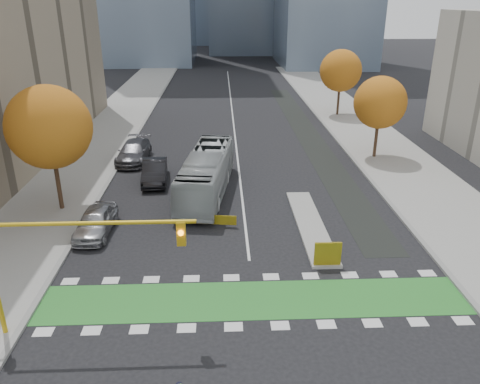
{
  "coord_description": "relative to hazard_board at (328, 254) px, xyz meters",
  "views": [
    {
      "loc": [
        -1.39,
        -16.61,
        12.99
      ],
      "look_at": [
        -0.4,
        7.4,
        3.0
      ],
      "focal_mm": 35.0,
      "sensor_mm": 36.0,
      "label": 1
    }
  ],
  "objects": [
    {
      "name": "ground",
      "position": [
        -4.0,
        -4.2,
        -0.8
      ],
      "size": [
        300.0,
        300.0,
        0.0
      ],
      "primitive_type": "plane",
      "color": "black",
      "rests_on": "ground"
    },
    {
      "name": "sidewalk_west",
      "position": [
        -17.5,
        15.8,
        -0.73
      ],
      "size": [
        7.0,
        120.0,
        0.15
      ],
      "primitive_type": "cube",
      "color": "gray",
      "rests_on": "ground"
    },
    {
      "name": "sidewalk_east",
      "position": [
        9.5,
        15.8,
        -0.73
      ],
      "size": [
        7.0,
        120.0,
        0.15
      ],
      "primitive_type": "cube",
      "color": "gray",
      "rests_on": "ground"
    },
    {
      "name": "curb_west",
      "position": [
        -14.0,
        15.8,
        -0.73
      ],
      "size": [
        0.3,
        120.0,
        0.16
      ],
      "primitive_type": "cube",
      "color": "gray",
      "rests_on": "ground"
    },
    {
      "name": "curb_east",
      "position": [
        6.0,
        15.8,
        -0.73
      ],
      "size": [
        0.3,
        120.0,
        0.16
      ],
      "primitive_type": "cube",
      "color": "gray",
      "rests_on": "ground"
    },
    {
      "name": "bike_crossing",
      "position": [
        -4.0,
        -2.7,
        -0.79
      ],
      "size": [
        20.0,
        3.0,
        0.01
      ],
      "primitive_type": "cube",
      "color": "#287C29",
      "rests_on": "ground"
    },
    {
      "name": "centre_line",
      "position": [
        -4.0,
        35.8,
        -0.8
      ],
      "size": [
        0.15,
        70.0,
        0.01
      ],
      "primitive_type": "cube",
      "color": "silver",
      "rests_on": "ground"
    },
    {
      "name": "bike_lane_paint",
      "position": [
        3.5,
        25.8,
        -0.8
      ],
      "size": [
        2.5,
        50.0,
        0.01
      ],
      "primitive_type": "cube",
      "color": "black",
      "rests_on": "ground"
    },
    {
      "name": "median_island",
      "position": [
        0.0,
        4.8,
        -0.72
      ],
      "size": [
        1.6,
        10.0,
        0.16
      ],
      "primitive_type": "cube",
      "color": "gray",
      "rests_on": "ground"
    },
    {
      "name": "hazard_board",
      "position": [
        0.0,
        0.0,
        0.0
      ],
      "size": [
        1.4,
        0.12,
        1.3
      ],
      "primitive_type": "cube",
      "color": "yellow",
      "rests_on": "median_island"
    },
    {
      "name": "tree_west",
      "position": [
        -16.0,
        7.8,
        4.82
      ],
      "size": [
        5.2,
        5.2,
        8.22
      ],
      "color": "#332114",
      "rests_on": "ground"
    },
    {
      "name": "tree_east_near",
      "position": [
        8.0,
        17.8,
        4.06
      ],
      "size": [
        4.4,
        4.4,
        7.08
      ],
      "color": "#332114",
      "rests_on": "ground"
    },
    {
      "name": "tree_east_far",
      "position": [
        8.5,
        33.8,
        4.44
      ],
      "size": [
        4.8,
        4.8,
        7.65
      ],
      "color": "#332114",
      "rests_on": "ground"
    },
    {
      "name": "traffic_signal_west",
      "position": [
        -11.93,
        -4.71,
        3.23
      ],
      "size": [
        8.53,
        0.56,
        5.2
      ],
      "color": "#BF9914",
      "rests_on": "ground"
    },
    {
      "name": "bus",
      "position": [
        -6.47,
        10.25,
        0.74
      ],
      "size": [
        4.1,
        11.34,
        3.09
      ],
      "primitive_type": "imported",
      "rotation": [
        0.0,
        0.0,
        -0.14
      ],
      "color": "#A3A9AB",
      "rests_on": "ground"
    },
    {
      "name": "parked_car_a",
      "position": [
        -12.9,
        4.35,
        -0.01
      ],
      "size": [
        2.06,
        4.7,
        1.58
      ],
      "primitive_type": "imported",
      "rotation": [
        0.0,
        0.0,
        -0.04
      ],
      "color": "#A1A2A6",
      "rests_on": "ground"
    },
    {
      "name": "parked_car_b",
      "position": [
        -10.5,
        12.75,
        0.02
      ],
      "size": [
        2.1,
        5.11,
        1.65
      ],
      "primitive_type": "imported",
      "rotation": [
        0.0,
        0.0,
        0.07
      ],
      "color": "black",
      "rests_on": "ground"
    },
    {
      "name": "parked_car_c",
      "position": [
        -12.9,
        17.75,
        0.04
      ],
      "size": [
        2.6,
        5.86,
        1.67
      ],
      "primitive_type": "imported",
      "rotation": [
        0.0,
        0.0,
        -0.04
      ],
      "color": "#4E4D53",
      "rests_on": "ground"
    }
  ]
}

